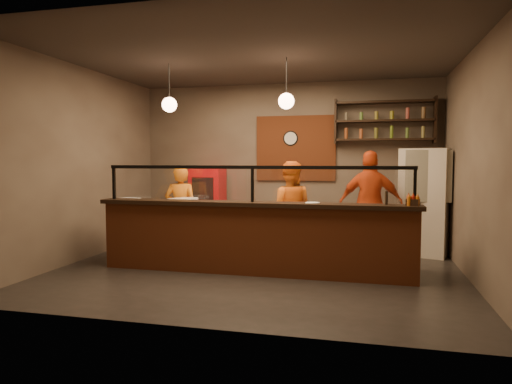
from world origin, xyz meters
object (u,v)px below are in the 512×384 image
(cook_left, at_px, (181,210))
(fridge, at_px, (425,202))
(cook_right, at_px, (371,204))
(pizza_dough, at_px, (243,209))
(wall_clock, at_px, (291,138))
(condiment_caddy, at_px, (413,202))
(red_cooler, at_px, (208,205))
(pepper_mill, at_px, (386,198))
(cook_mid, at_px, (289,210))

(cook_left, xyz_separation_m, fridge, (4.18, 0.98, 0.15))
(cook_right, distance_m, pizza_dough, 2.26)
(wall_clock, distance_m, cook_left, 2.70)
(cook_left, relative_size, condiment_caddy, 9.76)
(wall_clock, bearing_deg, fridge, -15.01)
(cook_right, xyz_separation_m, red_cooler, (-3.23, 0.81, -0.17))
(red_cooler, bearing_deg, pizza_dough, -58.30)
(fridge, bearing_deg, cook_right, -136.81)
(wall_clock, height_order, condiment_caddy, wall_clock)
(condiment_caddy, relative_size, pepper_mill, 0.88)
(cook_mid, xyz_separation_m, pizza_dough, (-0.61, -0.78, 0.08))
(wall_clock, distance_m, cook_mid, 1.97)
(wall_clock, height_order, cook_mid, wall_clock)
(wall_clock, distance_m, fridge, 2.84)
(red_cooler, xyz_separation_m, pizza_dough, (1.28, -1.95, 0.16))
(cook_mid, bearing_deg, wall_clock, -84.22)
(cook_left, xyz_separation_m, cook_right, (3.25, 0.53, 0.13))
(red_cooler, relative_size, pizza_dough, 3.09)
(cook_left, height_order, condiment_caddy, cook_left)
(wall_clock, relative_size, cook_mid, 0.18)
(cook_left, distance_m, cook_right, 3.30)
(cook_left, relative_size, cook_mid, 0.95)
(cook_right, bearing_deg, cook_left, 8.58)
(wall_clock, relative_size, red_cooler, 0.20)
(wall_clock, bearing_deg, red_cooler, -169.42)
(cook_left, relative_size, pepper_mill, 8.57)
(cook_left, relative_size, fridge, 0.84)
(cook_left, xyz_separation_m, pizza_dough, (1.30, -0.62, 0.12))
(wall_clock, relative_size, condiment_caddy, 1.87)
(cook_mid, distance_m, cook_right, 1.39)
(cook_left, bearing_deg, fridge, -177.34)
(fridge, relative_size, pizza_dough, 3.86)
(pizza_dough, bearing_deg, fridge, 28.91)
(wall_clock, relative_size, pizza_dough, 0.62)
(cook_right, bearing_deg, wall_clock, -36.06)
(pizza_dough, height_order, condiment_caddy, condiment_caddy)
(cook_mid, xyz_separation_m, red_cooler, (-1.89, 1.17, -0.08))
(red_cooler, xyz_separation_m, pepper_mill, (3.42, -2.40, 0.41))
(fridge, xyz_separation_m, pizza_dough, (-2.88, -1.59, -0.03))
(cook_left, xyz_separation_m, pepper_mill, (3.45, -1.07, 0.37))
(cook_right, height_order, pepper_mill, cook_right)
(red_cooler, relative_size, condiment_caddy, 9.28)
(pizza_dough, bearing_deg, cook_right, 30.39)
(cook_mid, relative_size, condiment_caddy, 10.27)
(pizza_dough, bearing_deg, wall_clock, 80.40)
(cook_left, height_order, red_cooler, cook_left)
(cook_left, bearing_deg, red_cooler, -101.51)
(cook_left, xyz_separation_m, cook_mid, (1.91, 0.17, 0.04))
(pizza_dough, distance_m, pepper_mill, 2.20)
(pepper_mill, bearing_deg, cook_left, 162.82)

